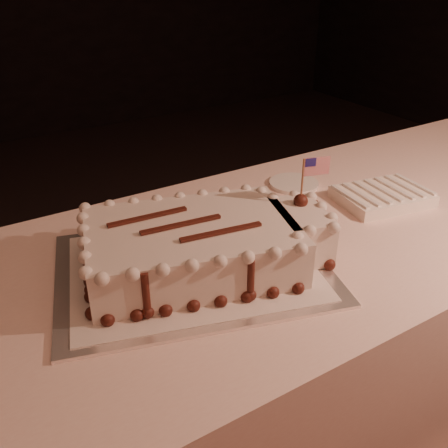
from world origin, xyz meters
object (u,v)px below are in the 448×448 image
banquet_table (305,336)px  sheet_cake (206,244)px  cake_board (193,269)px  napkin_stack (382,196)px  side_plate (294,184)px

banquet_table → sheet_cake: bearing=-174.8°
cake_board → sheet_cake: sheet_cake is taller
banquet_table → cake_board: bearing=-176.5°
banquet_table → cake_board: cake_board is taller
banquet_table → napkin_stack: (0.23, -0.00, 0.39)m
banquet_table → sheet_cake: sheet_cake is taller
cake_board → sheet_cake: 0.06m
cake_board → side_plate: bearing=43.2°
banquet_table → sheet_cake: 0.55m
napkin_stack → cake_board: bearing=-178.1°
sheet_cake → cake_board: bearing=163.8°
napkin_stack → side_plate: 0.25m
napkin_stack → side_plate: bearing=122.5°
banquet_table → side_plate: bearing=65.4°
banquet_table → side_plate: (0.10, 0.21, 0.38)m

